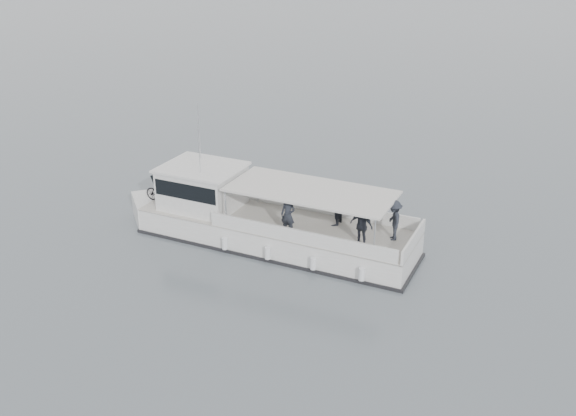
% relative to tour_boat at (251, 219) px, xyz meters
% --- Properties ---
extents(ground, '(1400.00, 1400.00, 0.00)m').
position_rel_tour_boat_xyz_m(ground, '(-2.73, -3.09, -0.85)').
color(ground, slate).
rests_on(ground, ground).
extents(tour_boat, '(12.41, 3.86, 5.17)m').
position_rel_tour_boat_xyz_m(tour_boat, '(0.00, 0.00, 0.00)').
color(tour_boat, white).
rests_on(tour_boat, ground).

